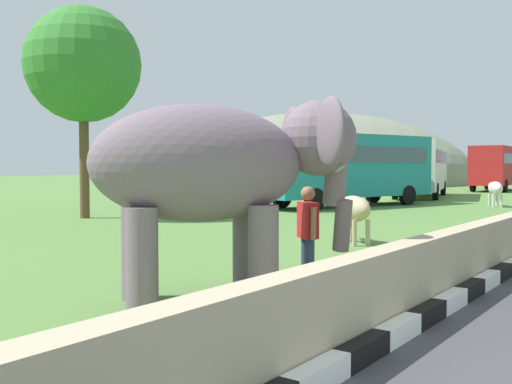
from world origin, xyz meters
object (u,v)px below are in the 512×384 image
(bus_teal, at_px, (347,164))
(cow_near, at_px, (353,210))
(bus_red, at_px, (496,165))
(cow_mid, at_px, (495,189))
(elephant, at_px, (222,167))
(bus_white, at_px, (421,164))
(person_handler, at_px, (308,231))

(bus_teal, xyz_separation_m, cow_near, (-12.39, -6.64, -1.21))
(bus_red, height_order, cow_mid, bus_red)
(bus_red, bearing_deg, bus_teal, 177.32)
(elephant, bearing_deg, bus_red, 9.28)
(elephant, xyz_separation_m, cow_near, (6.93, 1.40, -1.10))
(cow_near, distance_m, cow_mid, 16.41)
(bus_white, relative_size, cow_mid, 5.29)
(bus_white, distance_m, cow_mid, 8.90)
(elephant, xyz_separation_m, bus_teal, (19.32, 8.04, 0.12))
(elephant, bearing_deg, cow_mid, 5.13)
(bus_red, bearing_deg, cow_near, -171.15)
(bus_white, relative_size, bus_red, 1.22)
(elephant, height_order, bus_teal, bus_teal)
(bus_teal, height_order, bus_red, same)
(cow_mid, bearing_deg, bus_red, 14.16)
(bus_red, distance_m, cow_mid, 19.89)
(bus_white, bearing_deg, elephant, -164.53)
(elephant, xyz_separation_m, person_handler, (1.48, -0.56, -1.04))
(bus_teal, bearing_deg, person_handler, -154.26)
(bus_teal, height_order, cow_near, bus_teal)
(cow_near, bearing_deg, bus_red, 8.85)
(bus_red, relative_size, cow_near, 4.70)
(bus_white, bearing_deg, cow_mid, -136.07)
(bus_teal, height_order, cow_mid, bus_teal)
(elephant, relative_size, cow_mid, 2.10)
(bus_teal, relative_size, cow_mid, 5.47)
(person_handler, height_order, cow_near, person_handler)
(bus_red, height_order, cow_near, bus_red)
(bus_white, bearing_deg, bus_red, -5.58)
(elephant, height_order, cow_near, elephant)
(elephant, height_order, cow_mid, elephant)
(elephant, distance_m, bus_teal, 20.92)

